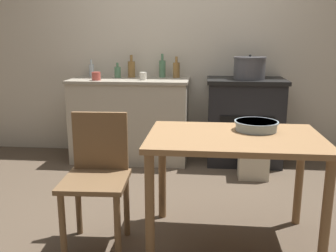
{
  "coord_description": "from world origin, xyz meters",
  "views": [
    {
      "loc": [
        0.32,
        -2.7,
        1.32
      ],
      "look_at": [
        0.0,
        0.42,
        0.58
      ],
      "focal_mm": 40.0,
      "sensor_mm": 36.0,
      "label": 1
    }
  ],
  "objects_px": {
    "bottle_far_left": "(162,68)",
    "cup_center_right": "(143,76)",
    "mixing_bowl_large": "(256,125)",
    "chair": "(97,175)",
    "bottle_mid_left": "(118,72)",
    "flour_sack": "(253,160)",
    "stock_pot": "(249,68)",
    "bottle_center": "(92,70)",
    "cup_mid_right": "(96,76)",
    "bottle_left": "(176,69)",
    "bottle_center_left": "(132,69)",
    "stove": "(244,121)",
    "work_table": "(234,152)"
  },
  "relations": [
    {
      "from": "stove",
      "to": "bottle_mid_left",
      "type": "relative_size",
      "value": 5.54
    },
    {
      "from": "stock_pot",
      "to": "cup_mid_right",
      "type": "distance_m",
      "value": 1.58
    },
    {
      "from": "flour_sack",
      "to": "mixing_bowl_large",
      "type": "height_order",
      "value": "mixing_bowl_large"
    },
    {
      "from": "bottle_far_left",
      "to": "cup_center_right",
      "type": "xyz_separation_m",
      "value": [
        -0.17,
        -0.29,
        -0.06
      ]
    },
    {
      "from": "bottle_far_left",
      "to": "bottle_center",
      "type": "bearing_deg",
      "value": 179.83
    },
    {
      "from": "mixing_bowl_large",
      "to": "bottle_center_left",
      "type": "distance_m",
      "value": 2.07
    },
    {
      "from": "flour_sack",
      "to": "bottle_far_left",
      "type": "distance_m",
      "value": 1.42
    },
    {
      "from": "chair",
      "to": "bottle_center",
      "type": "relative_size",
      "value": 4.48
    },
    {
      "from": "cup_center_right",
      "to": "mixing_bowl_large",
      "type": "bearing_deg",
      "value": -55.54
    },
    {
      "from": "cup_center_right",
      "to": "cup_mid_right",
      "type": "height_order",
      "value": "cup_mid_right"
    },
    {
      "from": "bottle_center",
      "to": "work_table",
      "type": "bearing_deg",
      "value": -51.65
    },
    {
      "from": "stove",
      "to": "stock_pot",
      "type": "relative_size",
      "value": 2.75
    },
    {
      "from": "chair",
      "to": "mixing_bowl_large",
      "type": "relative_size",
      "value": 3.01
    },
    {
      "from": "stove",
      "to": "cup_mid_right",
      "type": "relative_size",
      "value": 10.04
    },
    {
      "from": "chair",
      "to": "flour_sack",
      "type": "bearing_deg",
      "value": 45.45
    },
    {
      "from": "mixing_bowl_large",
      "to": "bottle_left",
      "type": "distance_m",
      "value": 1.85
    },
    {
      "from": "bottle_far_left",
      "to": "bottle_mid_left",
      "type": "distance_m",
      "value": 0.49
    },
    {
      "from": "bottle_mid_left",
      "to": "bottle_center",
      "type": "distance_m",
      "value": 0.34
    },
    {
      "from": "bottle_far_left",
      "to": "bottle_center_left",
      "type": "height_order",
      "value": "bottle_far_left"
    },
    {
      "from": "bottle_mid_left",
      "to": "bottle_far_left",
      "type": "bearing_deg",
      "value": 11.44
    },
    {
      "from": "bottle_mid_left",
      "to": "cup_center_right",
      "type": "bearing_deg",
      "value": -31.77
    },
    {
      "from": "mixing_bowl_large",
      "to": "chair",
      "type": "bearing_deg",
      "value": -167.31
    },
    {
      "from": "bottle_far_left",
      "to": "bottle_left",
      "type": "xyz_separation_m",
      "value": [
        0.16,
        -0.02,
        -0.01
      ]
    },
    {
      "from": "work_table",
      "to": "flour_sack",
      "type": "relative_size",
      "value": 2.92
    },
    {
      "from": "flour_sack",
      "to": "bottle_center",
      "type": "relative_size",
      "value": 1.94
    },
    {
      "from": "mixing_bowl_large",
      "to": "bottle_center",
      "type": "height_order",
      "value": "bottle_center"
    },
    {
      "from": "chair",
      "to": "cup_mid_right",
      "type": "bearing_deg",
      "value": 103.17
    },
    {
      "from": "mixing_bowl_large",
      "to": "bottle_center_left",
      "type": "xyz_separation_m",
      "value": [
        -1.16,
        1.7,
        0.22
      ]
    },
    {
      "from": "chair",
      "to": "bottle_left",
      "type": "bearing_deg",
      "value": 76.99
    },
    {
      "from": "flour_sack",
      "to": "cup_center_right",
      "type": "relative_size",
      "value": 4.6
    },
    {
      "from": "bottle_far_left",
      "to": "bottle_center_left",
      "type": "relative_size",
      "value": 1.05
    },
    {
      "from": "chair",
      "to": "flour_sack",
      "type": "distance_m",
      "value": 1.74
    },
    {
      "from": "work_table",
      "to": "cup_mid_right",
      "type": "distance_m",
      "value": 2.02
    },
    {
      "from": "bottle_mid_left",
      "to": "cup_center_right",
      "type": "height_order",
      "value": "bottle_mid_left"
    },
    {
      "from": "stock_pot",
      "to": "cup_center_right",
      "type": "relative_size",
      "value": 4.11
    },
    {
      "from": "chair",
      "to": "cup_mid_right",
      "type": "distance_m",
      "value": 1.72
    },
    {
      "from": "mixing_bowl_large",
      "to": "bottle_left",
      "type": "relative_size",
      "value": 1.23
    },
    {
      "from": "bottle_far_left",
      "to": "bottle_mid_left",
      "type": "relative_size",
      "value": 1.57
    },
    {
      "from": "bottle_left",
      "to": "bottle_center_left",
      "type": "distance_m",
      "value": 0.5
    },
    {
      "from": "bottle_mid_left",
      "to": "flour_sack",
      "type": "bearing_deg",
      "value": -21.78
    },
    {
      "from": "bottle_left",
      "to": "cup_mid_right",
      "type": "height_order",
      "value": "bottle_left"
    },
    {
      "from": "mixing_bowl_large",
      "to": "cup_mid_right",
      "type": "xyz_separation_m",
      "value": [
        -1.46,
        1.36,
        0.17
      ]
    },
    {
      "from": "stock_pot",
      "to": "bottle_center",
      "type": "distance_m",
      "value": 1.75
    },
    {
      "from": "bottle_mid_left",
      "to": "chair",
      "type": "bearing_deg",
      "value": -81.02
    },
    {
      "from": "flour_sack",
      "to": "mixing_bowl_large",
      "type": "bearing_deg",
      "value": -97.33
    },
    {
      "from": "work_table",
      "to": "bottle_far_left",
      "type": "xyz_separation_m",
      "value": [
        -0.67,
        1.87,
        0.37
      ]
    },
    {
      "from": "flour_sack",
      "to": "bottle_center_left",
      "type": "xyz_separation_m",
      "value": [
        -1.3,
        0.64,
        0.8
      ]
    },
    {
      "from": "chair",
      "to": "bottle_left",
      "type": "height_order",
      "value": "bottle_left"
    },
    {
      "from": "cup_mid_right",
      "to": "work_table",
      "type": "bearing_deg",
      "value": -48.68
    },
    {
      "from": "bottle_far_left",
      "to": "cup_center_right",
      "type": "height_order",
      "value": "bottle_far_left"
    }
  ]
}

